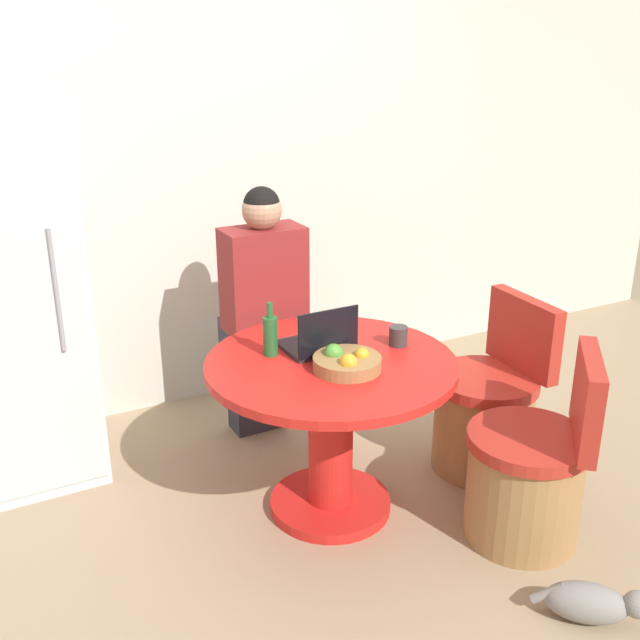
{
  "coord_description": "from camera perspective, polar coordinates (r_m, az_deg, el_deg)",
  "views": [
    {
      "loc": [
        -1.46,
        -2.33,
        2.03
      ],
      "look_at": [
        -0.05,
        0.29,
        0.89
      ],
      "focal_mm": 42.0,
      "sensor_mm": 36.0,
      "label": 1
    }
  ],
  "objects": [
    {
      "name": "ground_plane",
      "position": [
        3.42,
        3.24,
        -15.47
      ],
      "size": [
        12.0,
        12.0,
        0.0
      ],
      "primitive_type": "plane",
      "color": "#9E8466"
    },
    {
      "name": "wall_back",
      "position": [
        4.25,
        -7.76,
        10.92
      ],
      "size": [
        7.0,
        0.06,
        2.6
      ],
      "color": "beige",
      "rests_on": "ground_plane"
    },
    {
      "name": "dining_table",
      "position": [
        3.27,
        0.83,
        -6.96
      ],
      "size": [
        1.07,
        1.07,
        0.74
      ],
      "color": "red",
      "rests_on": "ground_plane"
    },
    {
      "name": "chair_near_right_corner",
      "position": [
        3.32,
        15.66,
        -11.49
      ],
      "size": [
        0.58,
        0.58,
        0.86
      ],
      "rotation": [
        0.0,
        0.0,
        -2.3
      ],
      "color": "#9E7042",
      "rests_on": "ground_plane"
    },
    {
      "name": "chair_right_side",
      "position": [
        3.79,
        12.56,
        -6.93
      ],
      "size": [
        0.51,
        0.51,
        0.86
      ],
      "rotation": [
        0.0,
        0.0,
        -1.61
      ],
      "color": "#9E7042",
      "rests_on": "ground_plane"
    },
    {
      "name": "person_seated",
      "position": [
        3.81,
        -4.53,
        1.1
      ],
      "size": [
        0.4,
        0.37,
        1.35
      ],
      "rotation": [
        0.0,
        0.0,
        3.14
      ],
      "color": "#2D2D38",
      "rests_on": "ground_plane"
    },
    {
      "name": "laptop",
      "position": [
        3.25,
        -0.1,
        -1.65
      ],
      "size": [
        0.28,
        0.26,
        0.22
      ],
      "rotation": [
        0.0,
        0.0,
        3.14
      ],
      "color": "#232328",
      "rests_on": "dining_table"
    },
    {
      "name": "fruit_bowl",
      "position": [
        3.07,
        2.05,
        -3.21
      ],
      "size": [
        0.28,
        0.28,
        0.1
      ],
      "color": "olive",
      "rests_on": "dining_table"
    },
    {
      "name": "coffee_cup",
      "position": [
        3.32,
        5.98,
        -1.21
      ],
      "size": [
        0.08,
        0.08,
        0.09
      ],
      "color": "#383333",
      "rests_on": "dining_table"
    },
    {
      "name": "bottle",
      "position": [
        3.19,
        -3.81,
        -1.13
      ],
      "size": [
        0.06,
        0.06,
        0.24
      ],
      "color": "#23602D",
      "rests_on": "dining_table"
    },
    {
      "name": "cat",
      "position": [
        3.09,
        19.99,
        -19.58
      ],
      "size": [
        0.34,
        0.32,
        0.15
      ],
      "rotation": [
        0.0,
        0.0,
        5.56
      ],
      "color": "gray",
      "rests_on": "ground_plane"
    }
  ]
}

